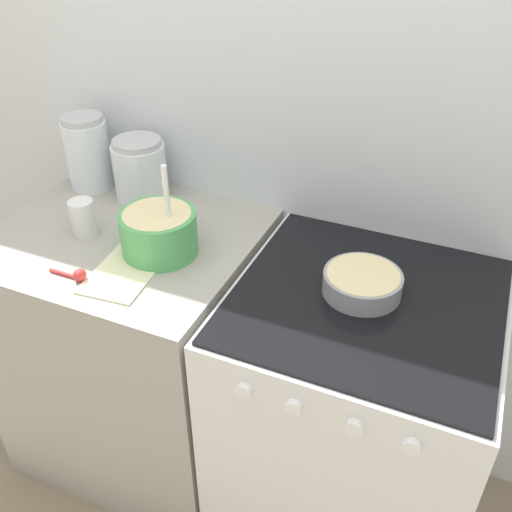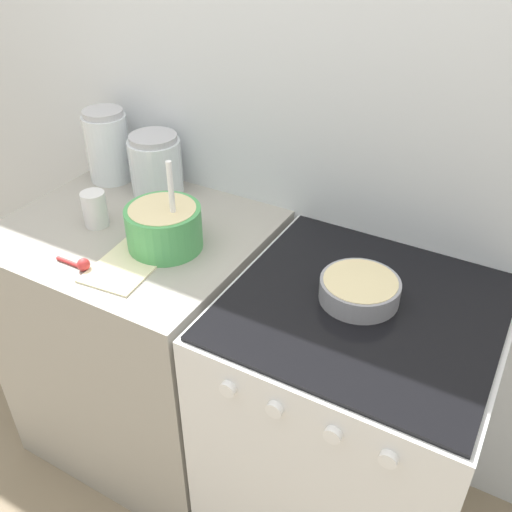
% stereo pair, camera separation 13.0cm
% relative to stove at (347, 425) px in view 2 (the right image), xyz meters
% --- Properties ---
extents(wall_back, '(4.57, 0.05, 2.40)m').
position_rel_stove_xyz_m(wall_back, '(-0.36, 0.37, 0.73)').
color(wall_back, silver).
rests_on(wall_back, ground_plane).
extents(countertop_cabinet, '(0.79, 0.68, 0.93)m').
position_rel_stove_xyz_m(countertop_cabinet, '(-0.76, 0.00, 0.00)').
color(countertop_cabinet, '#9E998E').
rests_on(countertop_cabinet, ground_plane).
extents(stove, '(0.70, 0.70, 0.93)m').
position_rel_stove_xyz_m(stove, '(0.00, 0.00, 0.00)').
color(stove, silver).
rests_on(stove, ground_plane).
extents(mixing_bowl, '(0.22, 0.22, 0.28)m').
position_rel_stove_xyz_m(mixing_bowl, '(-0.60, -0.03, 0.54)').
color(mixing_bowl, '#4CA559').
rests_on(mixing_bowl, countertop_cabinet).
extents(baking_pan, '(0.20, 0.20, 0.06)m').
position_rel_stove_xyz_m(baking_pan, '(-0.02, 0.02, 0.50)').
color(baking_pan, gray).
rests_on(baking_pan, stove).
extents(storage_jar_left, '(0.15, 0.15, 0.25)m').
position_rel_stove_xyz_m(storage_jar_left, '(-1.03, 0.23, 0.57)').
color(storage_jar_left, silver).
rests_on(storage_jar_left, countertop_cabinet).
extents(storage_jar_middle, '(0.17, 0.17, 0.20)m').
position_rel_stove_xyz_m(storage_jar_middle, '(-0.83, 0.23, 0.55)').
color(storage_jar_middle, silver).
rests_on(storage_jar_middle, countertop_cabinet).
extents(tin_can, '(0.07, 0.07, 0.11)m').
position_rel_stove_xyz_m(tin_can, '(-0.86, -0.04, 0.52)').
color(tin_can, silver).
rests_on(tin_can, countertop_cabinet).
extents(recipe_page, '(0.19, 0.29, 0.01)m').
position_rel_stove_xyz_m(recipe_page, '(-0.64, -0.14, 0.47)').
color(recipe_page, beige).
rests_on(recipe_page, countertop_cabinet).
extents(measuring_spoon, '(0.12, 0.04, 0.04)m').
position_rel_stove_xyz_m(measuring_spoon, '(-0.74, -0.24, 0.48)').
color(measuring_spoon, red).
rests_on(measuring_spoon, countertop_cabinet).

